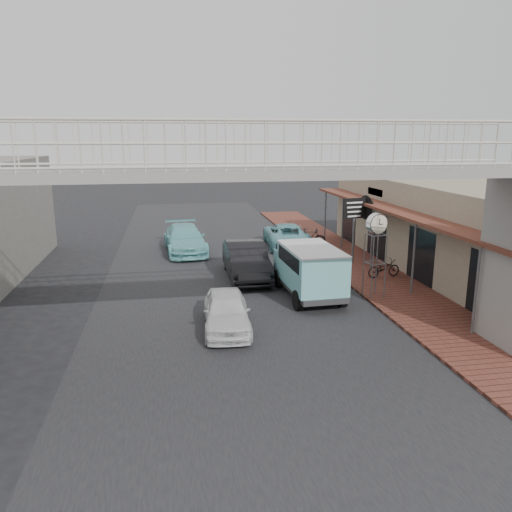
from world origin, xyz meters
name	(u,v)px	position (x,y,z in m)	size (l,w,h in m)	color
ground	(237,315)	(0.00, 0.00, 0.00)	(120.00, 120.00, 0.00)	black
road_strip	(237,315)	(0.00, 0.00, 0.01)	(10.00, 60.00, 0.01)	black
sidewalk	(380,281)	(6.50, 3.00, 0.05)	(3.00, 40.00, 0.10)	brown
shophouse_row	(467,228)	(10.97, 4.00, 2.01)	(7.20, 18.00, 4.00)	gray
footbridge	(258,251)	(0.00, -4.00, 3.18)	(16.40, 2.40, 6.34)	gray
white_hatchback	(227,311)	(-0.50, -1.19, 0.61)	(1.44, 3.57, 1.22)	white
dark_sedan	(246,260)	(1.03, 4.63, 0.77)	(1.64, 4.70, 1.55)	black
angkot_curb	(286,235)	(4.20, 10.60, 0.66)	(2.19, 4.74, 1.32)	#69AFB6
angkot_far	(185,239)	(-1.42, 10.04, 0.72)	(2.01, 4.94, 1.43)	#73C4C8
angkot_van	(309,265)	(2.96, 1.53, 1.27)	(2.02, 4.14, 2.00)	black
motorcycle_near	(384,268)	(6.81, 3.37, 0.50)	(0.53, 1.51, 0.80)	black
motorcycle_far	(310,238)	(5.30, 9.64, 0.63)	(0.50, 1.76, 1.06)	black
street_clock	(377,228)	(5.30, 0.89, 2.74)	(0.81, 0.72, 3.18)	#59595B
arrow_sign	(369,208)	(7.16, 6.10, 2.70)	(1.94, 1.27, 3.22)	#59595B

